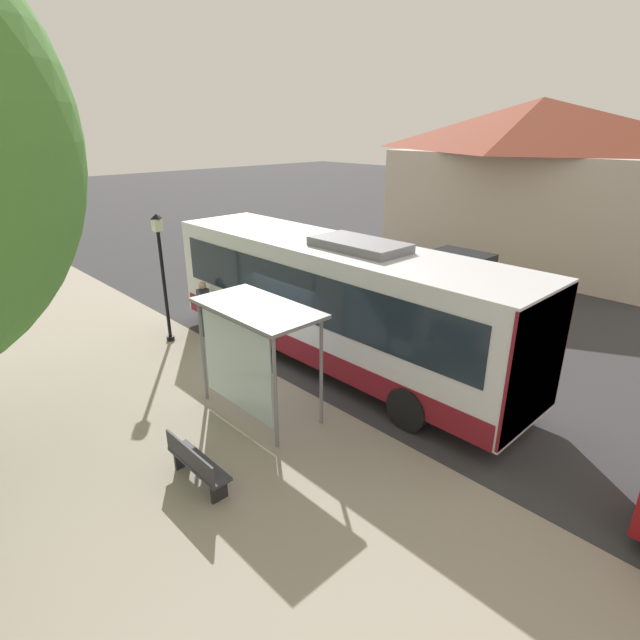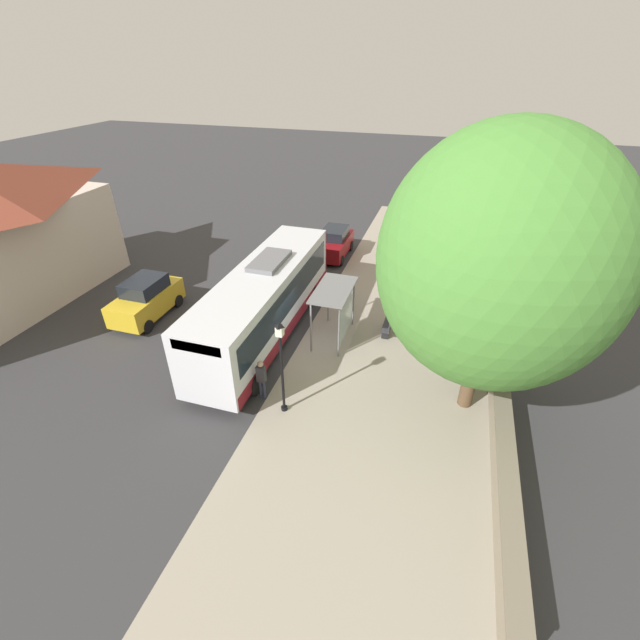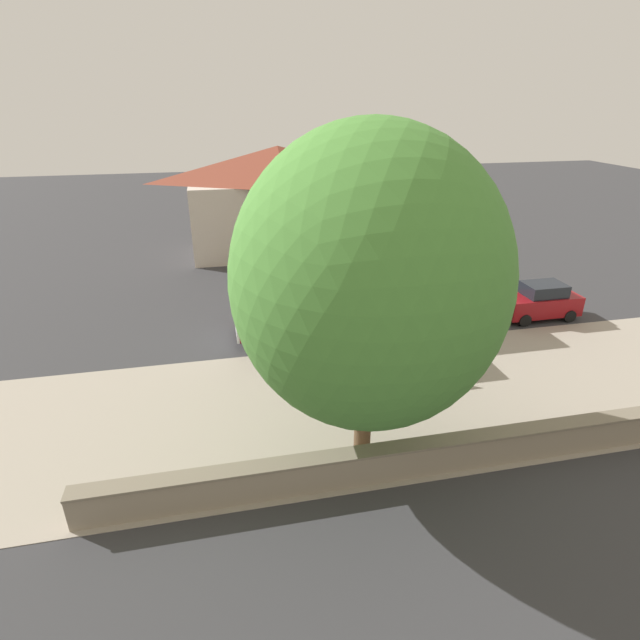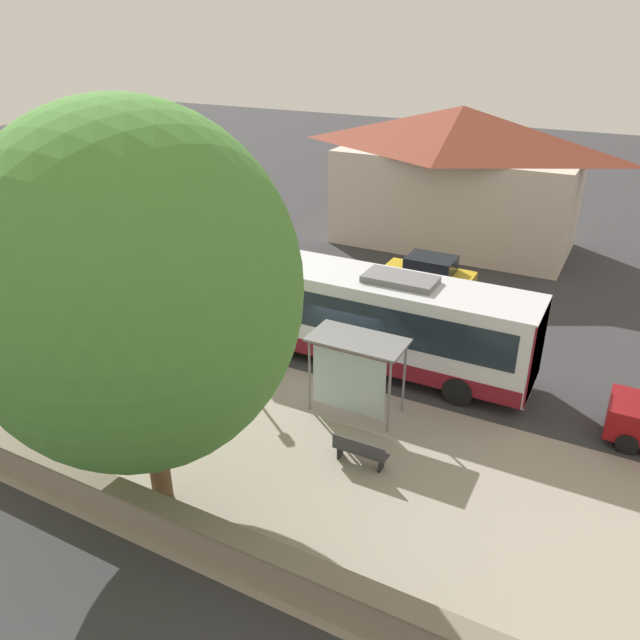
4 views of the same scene
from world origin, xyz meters
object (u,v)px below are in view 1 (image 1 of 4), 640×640
(bench, at_px, (196,463))
(street_lamp_near, at_px, (162,268))
(bus, at_px, (335,299))
(parked_car_far_lane, at_px, (456,281))
(pedestrian, at_px, (204,304))
(bus_shelter, at_px, (252,328))

(bench, xyz_separation_m, street_lamp_near, (2.89, 6.43, 1.86))
(bus, relative_size, parked_car_far_lane, 2.81)
(pedestrian, bearing_deg, parked_car_far_lane, -26.22)
(bus, height_order, bench, bus)
(bus_shelter, height_order, bench, bus_shelter)
(bench, xyz_separation_m, parked_car_far_lane, (11.96, 2.09, 0.51))
(bus_shelter, bearing_deg, bench, -151.59)
(bus_shelter, relative_size, bench, 1.87)
(pedestrian, height_order, parked_car_far_lane, parked_car_far_lane)
(bus, bearing_deg, pedestrian, 111.07)
(bus, height_order, street_lamp_near, street_lamp_near)
(pedestrian, bearing_deg, street_lamp_near, 159.46)
(street_lamp_near, bearing_deg, pedestrian, -20.54)
(bus_shelter, bearing_deg, parked_car_far_lane, 5.03)
(bus_shelter, xyz_separation_m, street_lamp_near, (0.61, 5.20, 0.20))
(bus, xyz_separation_m, bench, (-5.52, -1.91, -1.39))
(bus_shelter, distance_m, parked_car_far_lane, 9.78)
(street_lamp_near, bearing_deg, bench, -114.17)
(bus, xyz_separation_m, parked_car_far_lane, (6.44, 0.18, -0.88))
(bus, distance_m, street_lamp_near, 5.26)
(pedestrian, relative_size, street_lamp_near, 0.46)
(bus_shelter, relative_size, street_lamp_near, 0.77)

